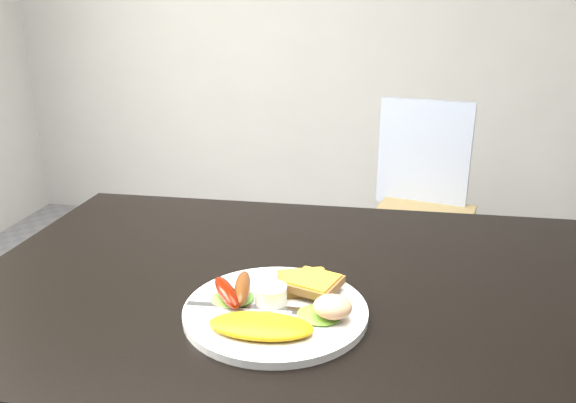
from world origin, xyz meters
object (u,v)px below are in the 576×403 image
dining_table (299,288)px  dining_chair (422,219)px  person (400,157)px  plate (276,311)px

dining_table → dining_chair: bearing=75.1°
dining_chair → person: 0.62m
dining_chair → person: (-0.12, -0.48, 0.37)m
person → plate: size_ratio=5.49×
dining_table → person: person is taller
person → plate: (-0.21, -0.80, -0.06)m
dining_chair → person: bearing=-89.0°
dining_chair → plate: (-0.32, -1.28, 0.31)m
plate → dining_chair: bearing=75.8°
dining_chair → person: person is taller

